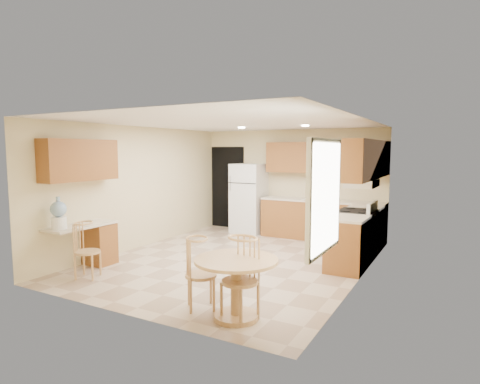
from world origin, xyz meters
The scene contains 30 objects.
floor centered at (0.00, 0.00, 0.00)m, with size 5.50×5.50×0.00m, color tan.
ceiling centered at (0.00, 0.00, 2.50)m, with size 4.50×5.50×0.02m, color white.
wall_back centered at (0.00, 2.75, 1.25)m, with size 4.50×0.02×2.50m, color #CBBB89.
wall_front centered at (0.00, -2.75, 1.25)m, with size 4.50×0.02×2.50m, color #CBBB89.
wall_left centered at (-2.25, 0.00, 1.25)m, with size 0.02×5.50×2.50m, color #CBBB89.
wall_right centered at (2.25, 0.00, 1.25)m, with size 0.02×5.50×2.50m, color #CBBB89.
doorway centered at (-1.75, 2.73, 1.05)m, with size 0.90×0.02×2.10m, color black.
base_cab_back centered at (0.88, 2.45, 0.43)m, with size 2.75×0.60×0.87m, color #965926.
counter_back centered at (0.88, 2.45, 0.89)m, with size 2.75×0.63×0.04m, color beige.
base_cab_right_a centered at (1.95, 1.85, 0.43)m, with size 0.60×0.59×0.87m, color #965926.
counter_right_a centered at (1.95, 1.85, 0.89)m, with size 0.63×0.59×0.04m, color beige.
base_cab_right_b centered at (1.95, 0.40, 0.43)m, with size 0.60×0.80×0.87m, color #965926.
counter_right_b centered at (1.95, 0.40, 0.89)m, with size 0.63×0.80×0.04m, color beige.
upper_cab_back centered at (0.88, 2.58, 1.85)m, with size 2.75×0.33×0.70m, color #965926.
upper_cab_right centered at (2.08, 1.21, 1.85)m, with size 0.33×2.42×0.70m, color #965926.
upper_cab_left centered at (-2.08, -1.60, 1.85)m, with size 0.33×1.40×0.70m, color #965926.
sink centered at (0.85, 2.45, 0.91)m, with size 0.78×0.44×0.01m, color silver.
range_hood centered at (2.00, 1.18, 1.42)m, with size 0.50×0.76×0.14m, color silver.
desk_pedestal centered at (-2.00, -1.32, 0.36)m, with size 0.48×0.42×0.72m, color #965926.
desk_top centered at (-2.00, -1.70, 0.75)m, with size 0.50×1.20×0.04m, color beige.
window centered at (2.23, -1.85, 1.50)m, with size 0.06×1.12×1.30m.
can_light_a centered at (-0.50, 1.20, 2.48)m, with size 0.14×0.14×0.02m, color white.
can_light_b centered at (0.90, 1.20, 2.48)m, with size 0.14×0.14×0.02m, color white.
refrigerator centered at (-0.95, 2.40, 0.84)m, with size 0.74×0.72×1.69m.
stove centered at (1.92, 1.18, 0.47)m, with size 0.65×0.76×1.09m.
dining_table centered at (1.27, -2.20, 0.48)m, with size 1.00×1.00×0.74m.
chair_table_a centered at (0.72, -2.22, 0.56)m, with size 0.40×0.50×0.91m.
chair_table_b centered at (1.32, -2.29, 0.60)m, with size 0.44×0.46×0.99m.
chair_desk centered at (-1.55, -2.06, 0.54)m, with size 0.39×0.50×0.88m.
water_crock centered at (-2.00, -2.12, 1.00)m, with size 0.25×0.25×0.52m.
Camera 1 is at (3.54, -6.24, 2.02)m, focal length 30.00 mm.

